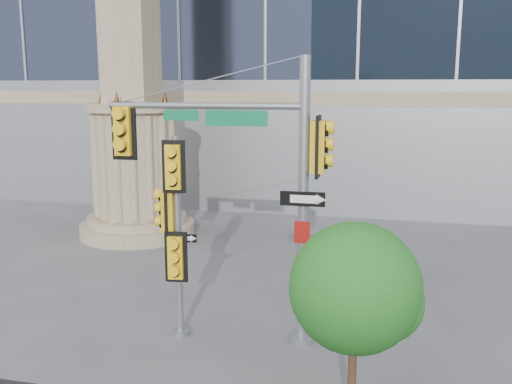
# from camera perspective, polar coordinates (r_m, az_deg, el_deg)

# --- Properties ---
(ground) EXTENTS (120.00, 120.00, 0.00)m
(ground) POSITION_cam_1_polar(r_m,az_deg,el_deg) (12.93, -4.21, -15.89)
(ground) COLOR #545456
(ground) RESTS_ON ground
(monument) EXTENTS (4.40, 4.40, 16.60)m
(monument) POSITION_cam_1_polar(r_m,az_deg,el_deg) (22.19, -12.25, 9.73)
(monument) COLOR gray
(monument) RESTS_ON ground
(main_signal_pole) EXTENTS (4.97, 0.60, 6.39)m
(main_signal_pole) POSITION_cam_1_polar(r_m,az_deg,el_deg) (12.57, -0.42, 2.35)
(main_signal_pole) COLOR slate
(main_signal_pole) RESTS_ON ground
(secondary_signal_pole) EXTENTS (0.83, 0.61, 4.67)m
(secondary_signal_pole) POSITION_cam_1_polar(r_m,az_deg,el_deg) (12.95, -8.17, -3.00)
(secondary_signal_pole) COLOR slate
(secondary_signal_pole) RESTS_ON ground
(street_tree) EXTENTS (2.28, 2.22, 3.55)m
(street_tree) POSITION_cam_1_polar(r_m,az_deg,el_deg) (9.85, 10.10, -9.93)
(street_tree) COLOR gray
(street_tree) RESTS_ON ground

